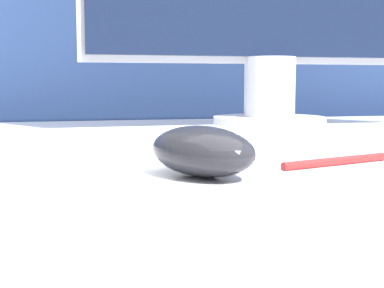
{
  "coord_description": "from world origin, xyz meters",
  "views": [
    {
      "loc": [
        -0.17,
        -0.6,
        0.83
      ],
      "look_at": [
        -0.05,
        -0.13,
        0.77
      ],
      "focal_mm": 50.0,
      "sensor_mm": 36.0,
      "label": 1
    }
  ],
  "objects": [
    {
      "name": "partition_panel",
      "position": [
        0.0,
        0.68,
        0.55
      ],
      "size": [
        5.0,
        0.03,
        1.1
      ],
      "color": "navy",
      "rests_on": "ground_plane"
    },
    {
      "name": "keyboard",
      "position": [
        -0.16,
        0.03,
        0.76
      ],
      "size": [
        0.41,
        0.13,
        0.02
      ],
      "rotation": [
        0.0,
        0.0,
        0.03
      ],
      "color": "silver",
      "rests_on": "desk"
    },
    {
      "name": "pen",
      "position": [
        0.09,
        -0.14,
        0.75
      ],
      "size": [
        0.13,
        0.05,
        0.01
      ],
      "rotation": [
        0.0,
        0.0,
        0.29
      ],
      "color": "red",
      "rests_on": "desk"
    },
    {
      "name": "computer_mouse_near",
      "position": [
        -0.05,
        -0.16,
        0.77
      ],
      "size": [
        0.11,
        0.13,
        0.04
      ],
      "rotation": [
        0.0,
        0.0,
        0.43
      ],
      "color": "#232328",
      "rests_on": "desk"
    }
  ]
}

